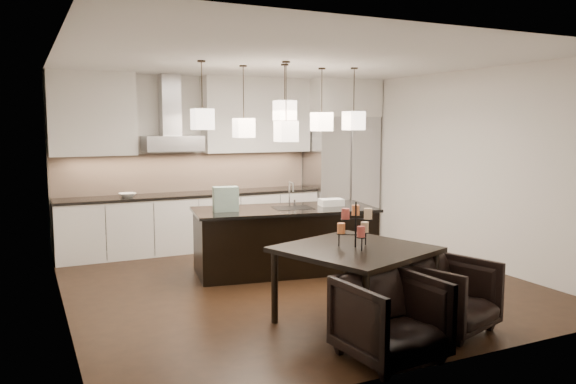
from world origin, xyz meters
name	(u,v)px	position (x,y,z in m)	size (l,w,h in m)	color
floor	(295,283)	(0.00, 0.00, -0.01)	(5.50, 5.50, 0.02)	black
ceiling	(295,59)	(0.00, 0.00, 2.81)	(5.50, 5.50, 0.02)	white
wall_back	(223,161)	(0.00, 2.76, 1.40)	(5.50, 0.02, 2.80)	silver
wall_front	(445,201)	(0.00, -2.76, 1.40)	(5.50, 0.02, 2.80)	silver
wall_left	(58,184)	(-2.76, 0.00, 1.40)	(0.02, 5.50, 2.80)	silver
wall_right	(463,167)	(2.76, 0.00, 1.40)	(0.02, 5.50, 2.80)	silver
refrigerator	(341,177)	(2.10, 2.38, 1.07)	(1.20, 0.72, 2.15)	#B7B7BA
fridge_panel	(342,98)	(2.10, 2.38, 2.47)	(1.26, 0.72, 0.65)	silver
lower_cabinets	(194,223)	(-0.62, 2.43, 0.44)	(4.21, 0.62, 0.88)	silver
countertop	(193,194)	(-0.62, 2.43, 0.90)	(4.21, 0.66, 0.04)	black
backsplash	(188,172)	(-0.62, 2.73, 1.24)	(4.21, 0.02, 0.63)	beige
upper_cab_left	(92,114)	(-2.10, 2.57, 2.17)	(1.25, 0.35, 1.25)	silver
upper_cab_right	(257,115)	(0.55, 2.57, 2.17)	(1.86, 0.35, 1.25)	silver
hood_canopy	(173,143)	(-0.93, 2.48, 1.72)	(0.90, 0.52, 0.24)	#B7B7BA
hood_chimney	(170,105)	(-0.93, 2.59, 2.32)	(0.30, 0.28, 0.96)	#B7B7BA
fruit_bowl	(127,195)	(-1.66, 2.38, 0.95)	(0.26, 0.26, 0.06)	silver
island_body	(285,241)	(0.13, 0.58, 0.42)	(2.39, 0.96, 0.84)	black
island_top	(285,210)	(0.13, 0.58, 0.86)	(2.47, 1.03, 0.04)	black
faucet	(289,194)	(0.24, 0.65, 1.06)	(0.10, 0.23, 0.36)	silver
tote_bag	(226,199)	(-0.69, 0.67, 1.04)	(0.33, 0.17, 0.33)	#255E42
food_container	(331,202)	(0.82, 0.51, 0.93)	(0.33, 0.23, 0.10)	silver
dining_table	(355,285)	(-0.10, -1.58, 0.39)	(1.31, 1.31, 0.79)	black
candelabra	(356,225)	(-0.10, -1.58, 1.02)	(0.38, 0.38, 0.46)	black
candle_a	(365,227)	(0.04, -1.53, 0.98)	(0.08, 0.08, 0.11)	#D9B38B
candle_b	(341,228)	(-0.21, -1.49, 0.98)	(0.08, 0.08, 0.11)	#CF713B
candle_c	(361,232)	(-0.13, -1.73, 0.98)	(0.08, 0.08, 0.11)	#AB4038
candle_d	(356,210)	(-0.02, -1.46, 1.14)	(0.08, 0.08, 0.11)	#CF713B
candle_e	(346,214)	(-0.24, -1.61, 1.14)	(0.08, 0.08, 0.11)	#AB4038
candle_f	(368,214)	(-0.04, -1.71, 1.14)	(0.08, 0.08, 0.11)	#D9B38B
armchair_left	(391,319)	(-0.31, -2.49, 0.37)	(0.78, 0.80, 0.73)	black
armchair_right	(450,295)	(0.63, -2.16, 0.35)	(0.75, 0.78, 0.71)	black
pendant_a	(202,119)	(-1.03, 0.51, 2.08)	(0.24, 0.24, 0.26)	#FFE7CF
pendant_b	(244,128)	(-0.36, 0.83, 1.97)	(0.24, 0.24, 0.26)	#FFE7CF
pendant_c	(285,111)	(0.07, 0.45, 2.20)	(0.24, 0.24, 0.26)	#FFE7CF
pendant_d	(322,122)	(0.75, 0.68, 2.06)	(0.24, 0.24, 0.26)	#FFE7CF
pendant_e	(354,121)	(1.14, 0.45, 2.07)	(0.24, 0.24, 0.26)	#FFE7CF
pendant_f	(286,131)	(-0.05, 0.14, 1.93)	(0.24, 0.24, 0.26)	#FFE7CF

